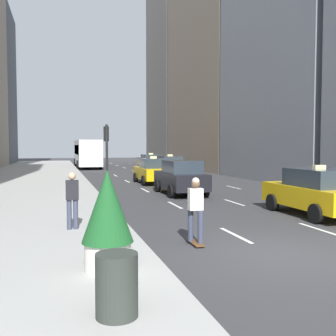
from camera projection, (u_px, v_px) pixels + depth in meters
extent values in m
plane|color=#333335|center=(280.00, 253.00, 9.35)|extent=(160.00, 160.00, 0.00)
cube|color=#9E9E99|center=(34.00, 175.00, 33.38)|extent=(8.00, 66.00, 0.15)
cube|color=white|center=(235.00, 235.00, 11.21)|extent=(0.12, 2.00, 0.01)
cube|color=white|center=(175.00, 205.00, 16.98)|extent=(0.12, 2.00, 0.01)
cube|color=white|center=(145.00, 190.00, 22.74)|extent=(0.12, 2.00, 0.01)
cube|color=white|center=(127.00, 181.00, 28.51)|extent=(0.12, 2.00, 0.01)
cube|color=white|center=(115.00, 175.00, 34.27)|extent=(0.12, 2.00, 0.01)
cube|color=white|center=(107.00, 171.00, 40.04)|extent=(0.12, 2.00, 0.01)
cube|color=white|center=(101.00, 168.00, 45.80)|extent=(0.12, 2.00, 0.01)
cube|color=white|center=(96.00, 166.00, 51.56)|extent=(0.12, 2.00, 0.01)
cube|color=white|center=(92.00, 164.00, 57.33)|extent=(0.12, 2.00, 0.01)
cube|color=white|center=(319.00, 229.00, 11.98)|extent=(0.12, 2.00, 0.01)
cube|color=white|center=(234.00, 202.00, 17.74)|extent=(0.12, 2.00, 0.01)
cube|color=white|center=(191.00, 189.00, 23.50)|extent=(0.12, 2.00, 0.01)
cube|color=white|center=(164.00, 180.00, 29.27)|extent=(0.12, 2.00, 0.01)
cube|color=white|center=(147.00, 175.00, 35.03)|extent=(0.12, 2.00, 0.01)
cube|color=white|center=(134.00, 171.00, 40.80)|extent=(0.12, 2.00, 0.01)
cube|color=white|center=(124.00, 168.00, 46.56)|extent=(0.12, 2.00, 0.01)
cube|color=white|center=(117.00, 165.00, 52.33)|extent=(0.12, 2.00, 0.01)
cube|color=white|center=(111.00, 163.00, 58.09)|extent=(0.12, 2.00, 0.01)
cube|color=white|center=(288.00, 200.00, 18.50)|extent=(0.12, 2.00, 0.01)
cube|color=white|center=(233.00, 187.00, 24.27)|extent=(0.12, 2.00, 0.01)
cube|color=white|center=(199.00, 180.00, 30.03)|extent=(0.12, 2.00, 0.01)
cube|color=white|center=(177.00, 174.00, 35.79)|extent=(0.12, 2.00, 0.01)
cube|color=white|center=(160.00, 170.00, 41.56)|extent=(0.12, 2.00, 0.01)
cube|color=white|center=(147.00, 167.00, 47.32)|extent=(0.12, 2.00, 0.01)
cube|color=white|center=(138.00, 165.00, 53.09)|extent=(0.12, 2.00, 0.01)
cube|color=white|center=(130.00, 163.00, 58.85)|extent=(0.12, 2.00, 0.01)
cube|color=gray|center=(293.00, 58.00, 29.25)|extent=(6.00, 13.41, 18.23)
cube|color=gray|center=(214.00, 65.00, 43.88)|extent=(6.00, 16.83, 23.38)
cube|color=slate|center=(175.00, 48.00, 58.14)|extent=(6.00, 12.38, 34.08)
cube|color=yellow|center=(152.00, 173.00, 26.90)|extent=(1.80, 4.40, 0.76)
cube|color=#28333D|center=(153.00, 163.00, 26.60)|extent=(1.58, 2.29, 0.64)
cube|color=#F2E599|center=(153.00, 157.00, 26.58)|extent=(0.44, 0.20, 0.14)
cylinder|color=black|center=(136.00, 177.00, 27.98)|extent=(0.22, 0.66, 0.66)
cylinder|color=black|center=(160.00, 177.00, 28.47)|extent=(0.22, 0.66, 0.66)
cylinder|color=black|center=(144.00, 181.00, 25.36)|extent=(0.22, 0.66, 0.66)
cylinder|color=black|center=(170.00, 180.00, 25.85)|extent=(0.22, 0.66, 0.66)
cube|color=yellow|center=(169.00, 168.00, 33.09)|extent=(1.80, 4.40, 0.76)
cube|color=#28333D|center=(170.00, 160.00, 32.80)|extent=(1.58, 2.29, 0.64)
cube|color=#F2E599|center=(170.00, 155.00, 32.78)|extent=(0.44, 0.20, 0.14)
cylinder|color=black|center=(155.00, 172.00, 34.18)|extent=(0.22, 0.66, 0.66)
cylinder|color=black|center=(174.00, 171.00, 34.67)|extent=(0.22, 0.66, 0.66)
cylinder|color=black|center=(163.00, 174.00, 31.56)|extent=(0.22, 0.66, 0.66)
cylinder|color=black|center=(184.00, 173.00, 32.05)|extent=(0.22, 0.66, 0.66)
cube|color=yellow|center=(314.00, 196.00, 14.43)|extent=(1.80, 4.40, 0.76)
cube|color=#28333D|center=(319.00, 178.00, 14.14)|extent=(1.58, 2.29, 0.64)
cube|color=#F2E599|center=(319.00, 167.00, 14.12)|extent=(0.44, 0.20, 0.14)
cylinder|color=black|center=(272.00, 202.00, 15.52)|extent=(0.22, 0.66, 0.66)
cylinder|color=black|center=(312.00, 201.00, 16.01)|extent=(0.22, 0.66, 0.66)
cylinder|color=black|center=(316.00, 214.00, 12.90)|extent=(0.22, 0.66, 0.66)
cube|color=yellow|center=(150.00, 164.00, 39.76)|extent=(1.80, 4.40, 0.76)
cube|color=#28333D|center=(151.00, 158.00, 39.47)|extent=(1.58, 2.29, 0.64)
cube|color=#F2E599|center=(151.00, 154.00, 39.45)|extent=(0.44, 0.20, 0.14)
cylinder|color=black|center=(139.00, 168.00, 40.85)|extent=(0.22, 0.66, 0.66)
cylinder|color=black|center=(156.00, 167.00, 41.34)|extent=(0.22, 0.66, 0.66)
cylinder|color=black|center=(144.00, 169.00, 38.23)|extent=(0.22, 0.66, 0.66)
cylinder|color=black|center=(162.00, 169.00, 38.72)|extent=(0.22, 0.66, 0.66)
cube|color=black|center=(180.00, 180.00, 20.79)|extent=(1.80, 4.42, 0.83)
cube|color=#28333D|center=(182.00, 167.00, 20.50)|extent=(1.58, 2.30, 0.64)
cylinder|color=black|center=(158.00, 186.00, 21.89)|extent=(0.22, 0.66, 0.66)
cylinder|color=black|center=(188.00, 185.00, 22.38)|extent=(0.22, 0.66, 0.66)
cylinder|color=black|center=(171.00, 191.00, 19.25)|extent=(0.22, 0.66, 0.66)
cylinder|color=black|center=(206.00, 190.00, 19.74)|extent=(0.22, 0.66, 0.66)
cube|color=silver|center=(87.00, 153.00, 46.89)|extent=(2.50, 11.60, 2.90)
cube|color=#28333D|center=(84.00, 149.00, 52.40)|extent=(2.30, 0.12, 1.40)
cube|color=#28333D|center=(77.00, 150.00, 46.54)|extent=(0.08, 9.86, 1.10)
cube|color=yellow|center=(84.00, 143.00, 52.35)|extent=(1.50, 0.10, 0.36)
cylinder|color=black|center=(75.00, 162.00, 50.08)|extent=(0.30, 1.00, 1.00)
cylinder|color=black|center=(95.00, 162.00, 50.76)|extent=(0.30, 1.00, 1.00)
cylinder|color=black|center=(78.00, 165.00, 43.56)|extent=(0.30, 1.00, 1.00)
cylinder|color=black|center=(101.00, 164.00, 44.24)|extent=(0.30, 1.00, 1.00)
cube|color=brown|center=(195.00, 243.00, 10.15)|extent=(0.24, 0.80, 0.03)
cylinder|color=black|center=(192.00, 241.00, 10.42)|extent=(0.18, 0.05, 0.05)
cylinder|color=black|center=(199.00, 246.00, 9.88)|extent=(0.18, 0.05, 0.05)
cylinder|color=#383D51|center=(191.00, 225.00, 10.22)|extent=(0.14, 0.14, 0.84)
cylinder|color=#383D51|center=(200.00, 227.00, 10.03)|extent=(0.14, 0.14, 0.84)
cube|color=silver|center=(196.00, 199.00, 10.09)|extent=(0.36, 0.22, 0.56)
sphere|color=brown|center=(196.00, 184.00, 10.06)|extent=(0.22, 0.22, 0.22)
sphere|color=#B2AD9E|center=(196.00, 181.00, 10.06)|extent=(0.20, 0.20, 0.20)
cylinder|color=#2D332D|center=(117.00, 285.00, 5.50)|extent=(0.60, 0.60, 0.90)
cylinder|color=silver|center=(108.00, 256.00, 7.59)|extent=(0.90, 0.90, 0.55)
cylinder|color=#382819|center=(108.00, 243.00, 7.58)|extent=(0.83, 0.83, 0.06)
cone|color=#195123|center=(107.00, 206.00, 7.54)|extent=(1.00, 1.00, 1.40)
cylinder|color=#383D51|center=(69.00, 215.00, 11.29)|extent=(0.14, 0.14, 0.86)
cylinder|color=#383D51|center=(76.00, 214.00, 11.34)|extent=(0.14, 0.14, 0.86)
cube|color=black|center=(72.00, 190.00, 11.27)|extent=(0.36, 0.22, 0.56)
sphere|color=tan|center=(72.00, 176.00, 11.25)|extent=(0.22, 0.22, 0.22)
cylinder|color=black|center=(107.00, 162.00, 19.02)|extent=(0.12, 0.12, 3.60)
cube|color=black|center=(106.00, 134.00, 19.12)|extent=(0.24, 0.20, 0.72)
sphere|color=red|center=(106.00, 129.00, 19.21)|extent=(0.14, 0.14, 0.14)
sphere|color=#4C3F14|center=(106.00, 134.00, 19.22)|extent=(0.14, 0.14, 0.14)
sphere|color=#198C2D|center=(106.00, 139.00, 19.24)|extent=(0.14, 0.14, 0.14)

